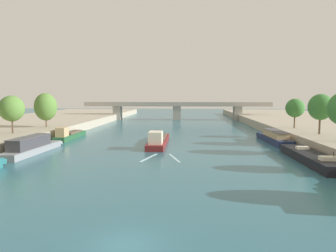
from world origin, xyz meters
name	(u,v)px	position (x,y,z in m)	size (l,w,h in m)	color
ground_plane	(126,246)	(0.00, 0.00, 0.00)	(400.00, 400.00, 0.00)	#2D6070
quay_left	(8,128)	(-40.17, 55.00, 1.05)	(36.00, 170.00, 2.10)	#A89E89
barge_midriver	(158,140)	(-1.52, 37.13, 0.85)	(3.03, 17.11, 2.94)	maroon
wake_behind_barge	(161,158)	(0.01, 25.53, 0.01)	(5.60, 5.88, 0.03)	#A0CCD6
moored_boat_left_end	(32,146)	(-20.07, 27.90, 1.11)	(3.22, 14.78, 2.64)	gray
moored_boat_left_upstream	(69,135)	(-20.44, 43.93, 0.81)	(2.59, 13.68, 2.72)	#235633
moored_boat_right_near	(311,158)	(20.01, 23.86, 0.63)	(3.48, 16.38, 2.31)	black
moored_boat_right_end	(274,137)	(20.03, 41.10, 1.00)	(3.30, 14.63, 2.38)	#1E284C
tree_left_third	(12,109)	(-27.61, 35.74, 6.51)	(4.36, 4.36, 6.71)	brown
tree_left_distant	(46,107)	(-26.55, 46.69, 6.45)	(4.68, 4.68, 7.28)	brown
tree_right_second	(321,107)	(26.76, 37.60, 6.83)	(4.17, 4.17, 7.01)	brown
tree_right_past_mid	(295,108)	(25.96, 47.71, 6.27)	(3.79, 3.79, 6.11)	brown
bridge_far	(177,108)	(0.00, 95.63, 4.27)	(68.35, 4.40, 6.57)	#9E998E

